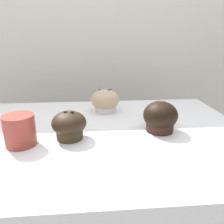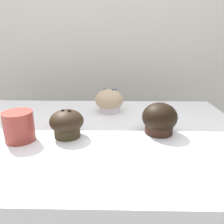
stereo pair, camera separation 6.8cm
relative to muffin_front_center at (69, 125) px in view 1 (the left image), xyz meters
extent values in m
cube|color=beige|center=(0.04, 0.64, -0.08)|extent=(3.20, 0.10, 1.80)
cylinder|color=#3B321C|center=(0.00, 0.00, -0.02)|extent=(0.07, 0.07, 0.05)
ellipsoid|color=black|center=(0.00, 0.00, 0.01)|extent=(0.10, 0.10, 0.06)
sphere|color=black|center=(-0.01, 0.00, 0.04)|extent=(0.01, 0.01, 0.01)
sphere|color=black|center=(0.01, -0.01, 0.04)|extent=(0.01, 0.01, 0.01)
cylinder|color=#372018|center=(0.26, 0.03, -0.01)|extent=(0.08, 0.08, 0.05)
ellipsoid|color=black|center=(0.26, 0.03, 0.01)|extent=(0.10, 0.10, 0.08)
cylinder|color=silver|center=(0.11, 0.22, -0.02)|extent=(0.08, 0.08, 0.05)
ellipsoid|color=tan|center=(0.11, 0.22, 0.01)|extent=(0.11, 0.11, 0.08)
sphere|color=navy|center=(0.09, 0.25, 0.04)|extent=(0.01, 0.01, 0.01)
sphere|color=navy|center=(0.12, 0.22, 0.04)|extent=(0.01, 0.01, 0.01)
sphere|color=navy|center=(0.13, 0.24, 0.04)|extent=(0.01, 0.01, 0.01)
cylinder|color=#99382D|center=(-0.12, -0.03, 0.00)|extent=(0.08, 0.08, 0.08)
torus|color=#99382D|center=(-0.16, 0.02, 0.01)|extent=(0.03, 0.04, 0.05)
cylinder|color=black|center=(-0.12, -0.03, 0.04)|extent=(0.07, 0.07, 0.01)
camera|label=1|loc=(0.07, -0.56, 0.23)|focal=35.00mm
camera|label=2|loc=(0.14, -0.56, 0.23)|focal=35.00mm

